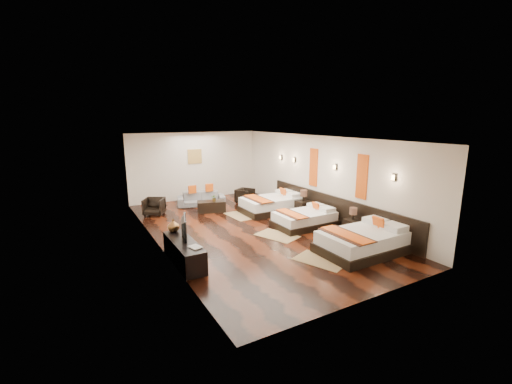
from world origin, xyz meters
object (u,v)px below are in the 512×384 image
bed_far (272,204)px  tv_console (184,252)px  bed_mid (305,219)px  sofa (201,199)px  armchair_right (245,196)px  nightstand_a (352,225)px  nightstand_b (303,206)px  figurine (173,225)px  table_plant (214,198)px  armchair_left (154,207)px  tv (181,227)px  book (191,248)px  bed_near (364,241)px  coffee_table (211,206)px

bed_far → tv_console: (-4.20, -2.77, -0.01)m
bed_mid → sofa: bed_mid is taller
bed_far → armchair_right: bearing=98.5°
sofa → nightstand_a: bearing=-48.7°
nightstand_b → figurine: size_ratio=2.80×
table_plant → armchair_left: bearing=161.8°
tv → figurine: (-0.05, 0.53, -0.09)m
book → table_plant: (2.35, 4.35, -0.04)m
bed_near → nightstand_b: size_ratio=2.51×
bed_mid → bed_near: bearing=-89.9°
bed_near → coffee_table: size_ratio=2.27×
armchair_left → tv: bearing=-62.8°
nightstand_b → armchair_left: bearing=150.8°
bed_mid → tv_console: (-4.19, -0.81, 0.02)m
tv → armchair_left: tv is taller
bed_near → bed_far: bearing=90.0°
nightstand_a → armchair_left: bearing=133.1°
bed_mid → armchair_left: size_ratio=2.83×
figurine → armchair_right: (3.95, 3.62, -0.42)m
tv_console → figurine: size_ratio=5.60×
tv_console → sofa: 5.41m
tv_console → book: size_ratio=6.10×
bed_mid → bed_far: (0.00, 1.96, 0.04)m
sofa → armchair_left: 1.98m
bed_far → tv_console: bearing=-146.6°
bed_far → tv: bearing=-149.0°
nightstand_a → tv: (-4.89, 0.76, 0.52)m
figurine → table_plant: figurine is taller
bed_near → armchair_right: size_ratio=3.49×
bed_near → armchair_left: (-3.87, 6.06, 0.01)m
nightstand_a → figurine: figurine is taller
nightstand_b → tv: size_ratio=1.03×
bed_far → coffee_table: 2.23m
bed_far → tv_console: 5.03m
armchair_right → table_plant: (-1.60, -0.63, 0.23)m
bed_far → nightstand_b: nightstand_b is taller
tv → book: (-0.05, -0.83, -0.24)m
bed_far → table_plant: (-1.84, 1.03, 0.24)m
bed_near → nightstand_a: 1.35m
bed_near → bed_mid: 2.41m
bed_mid → nightstand_a: (0.75, -1.29, 0.04)m
bed_mid → figurine: figurine is taller
armchair_right → table_plant: 1.73m
sofa → table_plant: bearing=-70.4°
coffee_table → table_plant: 0.35m
bed_far → nightstand_b: (0.75, -0.89, 0.03)m
tv_console → figurine: 0.91m
nightstand_b → book: 5.52m
tv → bed_near: bearing=-97.5°
nightstand_b → book: bearing=-153.8°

